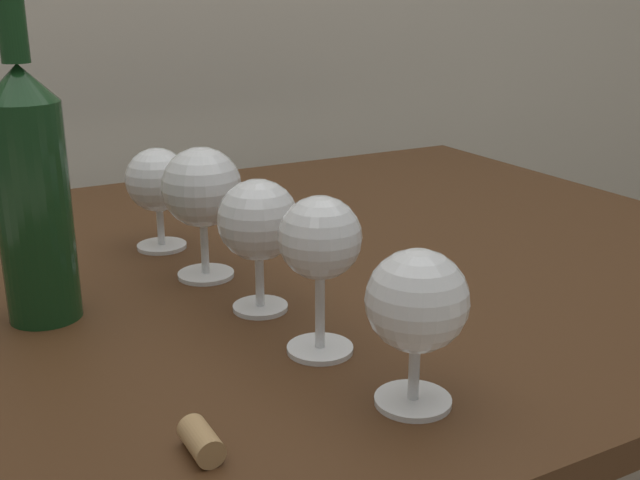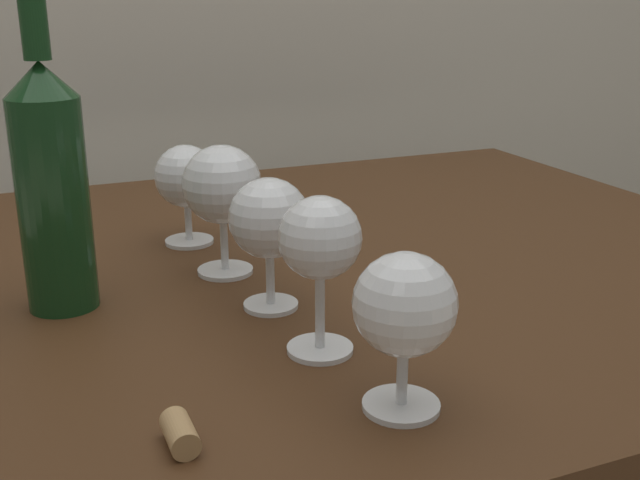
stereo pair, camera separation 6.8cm
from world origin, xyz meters
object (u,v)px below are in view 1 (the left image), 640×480
object	(u,v)px
wine_glass_merlot	(158,182)
wine_glass_rose	(320,242)
wine_bottle	(32,190)
cork	(201,441)
wine_glass_white	(258,222)
wine_glass_empty	(417,305)
wine_glass_cabernet	(202,189)

from	to	relation	value
wine_glass_merlot	wine_glass_rose	bearing A→B (deg)	-84.31
wine_bottle	cork	world-z (taller)	wine_bottle
wine_glass_rose	wine_glass_white	distance (m)	0.12
wine_glass_empty	wine_glass_rose	xyz separation A→B (m)	(-0.02, 0.12, 0.02)
wine_glass_rose	wine_glass_merlot	size ratio (longest dim) A/B	1.14
wine_glass_merlot	cork	xyz separation A→B (m)	(-0.12, -0.46, -0.08)
cork	wine_glass_rose	bearing A→B (deg)	34.01
wine_glass_rose	wine_glass_cabernet	xyz separation A→B (m)	(-0.02, 0.23, -0.00)
wine_glass_rose	wine_bottle	world-z (taller)	wine_bottle
cork	wine_glass_empty	bearing A→B (deg)	-4.66
wine_glass_cabernet	cork	world-z (taller)	wine_glass_cabernet
wine_bottle	wine_glass_rose	bearing A→B (deg)	-44.45
wine_glass_cabernet	wine_bottle	size ratio (longest dim) A/B	0.46
wine_bottle	wine_glass_empty	bearing A→B (deg)	-54.69
wine_glass_cabernet	cork	xyz separation A→B (m)	(-0.13, -0.34, -0.09)
wine_glass_cabernet	wine_bottle	distance (m)	0.19
wine_glass_empty	wine_glass_rose	distance (m)	0.12
wine_glass_rose	wine_glass_cabernet	bearing A→B (deg)	95.63
wine_glass_white	cork	world-z (taller)	wine_glass_white
wine_glass_white	wine_bottle	bearing A→B (deg)	156.26
wine_glass_cabernet	cork	bearing A→B (deg)	-111.25
wine_glass_white	wine_glass_rose	bearing A→B (deg)	-86.18
wine_glass_rose	wine_glass_merlot	bearing A→B (deg)	95.69
wine_glass_rose	wine_glass_cabernet	world-z (taller)	wine_glass_cabernet
wine_glass_merlot	cork	bearing A→B (deg)	-104.38
wine_glass_rose	wine_glass_merlot	world-z (taller)	wine_glass_rose
wine_glass_white	wine_glass_merlot	world-z (taller)	wine_glass_white
cork	wine_glass_merlot	bearing A→B (deg)	75.62
wine_glass_rose	wine_bottle	size ratio (longest dim) A/B	0.45
wine_glass_rose	wine_glass_cabernet	size ratio (longest dim) A/B	0.97
wine_glass_rose	wine_bottle	bearing A→B (deg)	135.55
wine_glass_white	wine_bottle	world-z (taller)	wine_bottle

